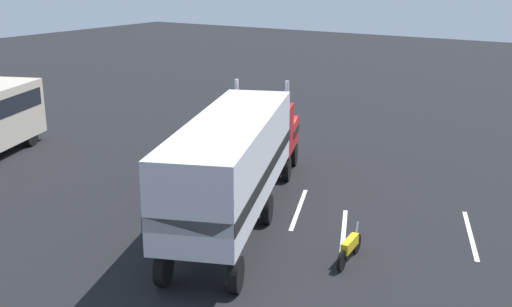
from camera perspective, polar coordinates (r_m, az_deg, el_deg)
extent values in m
plane|color=black|center=(29.70, 1.59, -1.39)|extent=(120.00, 120.00, 0.00)
cube|color=silver|center=(24.91, 3.89, -5.01)|extent=(4.15, 1.76, 0.01)
cube|color=silver|center=(22.90, 7.93, -7.14)|extent=(4.11, 1.88, 0.01)
cube|color=silver|center=(23.81, 18.82, -6.95)|extent=(4.18, 1.68, 0.01)
cube|color=#B21919|center=(29.70, 1.26, 2.03)|extent=(2.60, 2.99, 1.20)
cube|color=#B21919|center=(28.05, 0.71, 2.22)|extent=(2.23, 2.84, 2.20)
cube|color=silver|center=(30.60, 1.56, 2.47)|extent=(0.85, 1.98, 1.08)
cube|color=black|center=(29.68, 1.26, 2.14)|extent=(2.61, 3.03, 0.36)
cylinder|color=silver|center=(27.59, -1.74, 3.25)|extent=(0.18, 0.18, 3.40)
cylinder|color=silver|center=(27.21, 2.79, 3.05)|extent=(0.18, 0.18, 3.40)
cube|color=silver|center=(21.91, -2.25, -0.43)|extent=(10.72, 6.31, 2.80)
cube|color=black|center=(22.04, -2.24, -1.47)|extent=(10.73, 6.35, 0.44)
cylinder|color=silver|center=(29.03, -1.68, 0.15)|extent=(1.44, 1.08, 0.64)
cylinder|color=black|center=(30.49, -0.70, 0.18)|extent=(1.13, 0.69, 1.10)
cylinder|color=black|center=(30.14, 3.40, -0.05)|extent=(1.13, 0.69, 1.10)
cylinder|color=black|center=(28.34, -1.64, -1.11)|extent=(1.13, 0.69, 1.10)
cylinder|color=black|center=(27.96, 2.77, -1.37)|extent=(1.13, 0.69, 1.10)
cylinder|color=black|center=(23.80, -4.23, -4.66)|extent=(1.13, 0.69, 1.10)
cylinder|color=black|center=(23.35, 1.01, -5.04)|extent=(1.13, 0.69, 1.10)
cylinder|color=black|center=(19.22, -8.36, -10.19)|extent=(1.13, 0.69, 1.10)
cylinder|color=black|center=(18.66, -1.84, -10.87)|extent=(1.13, 0.69, 1.10)
cylinder|color=#2D3347|center=(25.96, -5.15, -3.18)|extent=(0.18, 0.18, 0.82)
cylinder|color=#2D3347|center=(25.82, -5.22, -3.29)|extent=(0.18, 0.18, 0.82)
cylinder|color=#333338|center=(25.66, -5.22, -1.76)|extent=(0.34, 0.34, 0.58)
sphere|color=tan|center=(25.54, -5.25, -0.90)|extent=(0.23, 0.23, 0.23)
cube|color=black|center=(25.69, -5.66, -1.68)|extent=(0.30, 0.26, 0.36)
cylinder|color=black|center=(35.44, -19.68, 1.45)|extent=(1.03, 0.63, 1.00)
cylinder|color=black|center=(21.36, 9.09, -8.04)|extent=(0.67, 0.16, 0.66)
cylinder|color=black|center=(20.11, 7.76, -9.60)|extent=(0.67, 0.16, 0.66)
cube|color=gold|center=(20.62, 8.48, -8.09)|extent=(1.12, 0.34, 0.36)
cylinder|color=silver|center=(21.09, 9.06, -7.03)|extent=(0.29, 0.10, 0.69)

